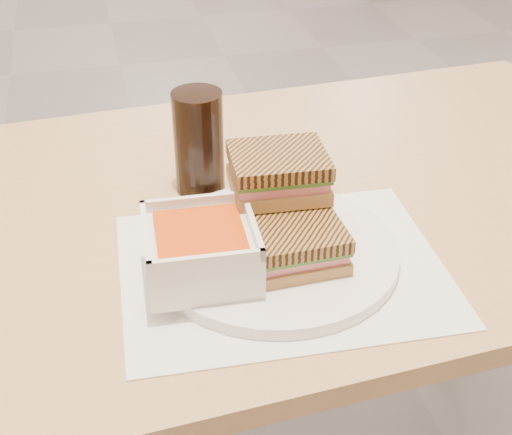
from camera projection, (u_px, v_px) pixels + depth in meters
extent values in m
cube|color=tan|center=(273.00, 207.00, 1.00)|extent=(1.24, 0.77, 0.03)
cylinder|color=tan|center=(465.00, 240.00, 1.59)|extent=(0.06, 0.06, 0.72)
cube|color=white|center=(282.00, 268.00, 0.86)|extent=(0.39, 0.31, 0.00)
cylinder|color=white|center=(275.00, 252.00, 0.87)|extent=(0.30, 0.30, 0.02)
cube|color=white|center=(201.00, 254.00, 0.81)|extent=(0.13, 0.13, 0.05)
cube|color=#D14D0E|center=(200.00, 233.00, 0.80)|extent=(0.10, 0.10, 0.01)
cube|color=white|center=(252.00, 224.00, 0.81)|extent=(0.01, 0.12, 0.01)
cube|color=white|center=(146.00, 236.00, 0.79)|extent=(0.01, 0.12, 0.01)
cube|color=white|center=(193.00, 202.00, 0.84)|extent=(0.12, 0.01, 0.01)
cube|color=white|center=(207.00, 261.00, 0.75)|extent=(0.12, 0.01, 0.01)
cube|color=#AE774C|center=(296.00, 256.00, 0.84)|extent=(0.11, 0.09, 0.02)
cube|color=#DA6D73|center=(297.00, 247.00, 0.83)|extent=(0.10, 0.08, 0.01)
cube|color=#386B23|center=(297.00, 241.00, 0.83)|extent=(0.11, 0.09, 0.01)
cube|color=olive|center=(297.00, 234.00, 0.82)|extent=(0.11, 0.09, 0.02)
cube|color=#AE774C|center=(278.00, 184.00, 0.88)|extent=(0.12, 0.10, 0.02)
cube|color=#DA6D73|center=(278.00, 174.00, 0.87)|extent=(0.11, 0.09, 0.01)
cube|color=#386B23|center=(278.00, 168.00, 0.87)|extent=(0.12, 0.10, 0.01)
cube|color=olive|center=(279.00, 160.00, 0.86)|extent=(0.12, 0.10, 0.02)
cylinder|color=black|center=(199.00, 143.00, 0.98)|extent=(0.07, 0.07, 0.15)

